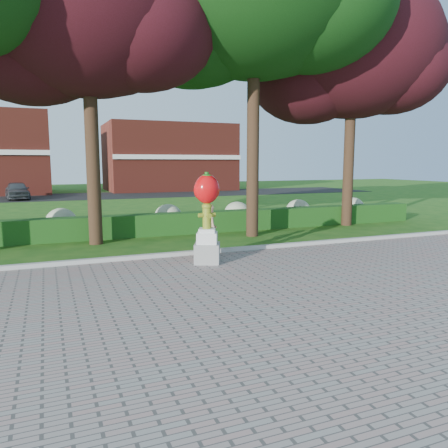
% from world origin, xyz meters
% --- Properties ---
extents(ground, '(100.00, 100.00, 0.00)m').
position_xyz_m(ground, '(0.00, 0.00, 0.00)').
color(ground, '#1D4F13').
rests_on(ground, ground).
extents(walkway, '(40.00, 14.00, 0.04)m').
position_xyz_m(walkway, '(0.00, -4.00, 0.02)').
color(walkway, gray).
rests_on(walkway, ground).
extents(curb, '(40.00, 0.18, 0.15)m').
position_xyz_m(curb, '(0.00, 3.00, 0.07)').
color(curb, '#ADADA5').
rests_on(curb, ground).
extents(lawn_hedge, '(24.00, 0.70, 0.80)m').
position_xyz_m(lawn_hedge, '(0.00, 7.00, 0.40)').
color(lawn_hedge, '#174513').
rests_on(lawn_hedge, ground).
extents(hydrangea_row, '(20.10, 1.10, 0.99)m').
position_xyz_m(hydrangea_row, '(0.57, 8.00, 0.55)').
color(hydrangea_row, '#B5C194').
rests_on(hydrangea_row, ground).
extents(street, '(50.00, 8.00, 0.02)m').
position_xyz_m(street, '(0.00, 28.00, 0.01)').
color(street, black).
rests_on(street, ground).
extents(building_right, '(12.00, 8.00, 6.40)m').
position_xyz_m(building_right, '(8.00, 34.00, 3.20)').
color(building_right, maroon).
rests_on(building_right, ground).
extents(tree_mid_left, '(8.25, 7.04, 10.69)m').
position_xyz_m(tree_mid_left, '(-2.10, 6.08, 7.30)').
color(tree_mid_left, black).
rests_on(tree_mid_left, ground).
extents(tree_far_right, '(7.88, 6.72, 10.21)m').
position_xyz_m(tree_far_right, '(8.40, 6.58, 6.97)').
color(tree_far_right, black).
rests_on(tree_far_right, ground).
extents(hydrant_sculpture, '(0.86, 0.86, 2.39)m').
position_xyz_m(hydrant_sculpture, '(0.41, 1.86, 1.31)').
color(hydrant_sculpture, gray).
rests_on(hydrant_sculpture, walkway).
extents(woman, '(0.36, 0.55, 1.49)m').
position_xyz_m(woman, '(0.79, 2.60, 0.78)').
color(woman, tan).
rests_on(woman, walkway).
extents(parked_car, '(1.97, 3.97, 1.30)m').
position_xyz_m(parked_car, '(-5.42, 26.54, 0.67)').
color(parked_car, '#404347').
rests_on(parked_car, street).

